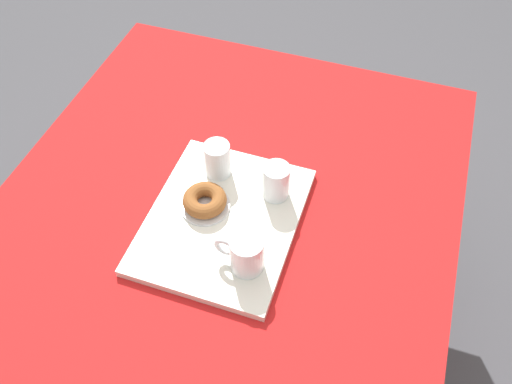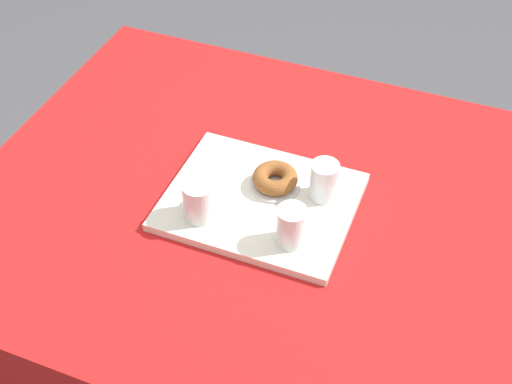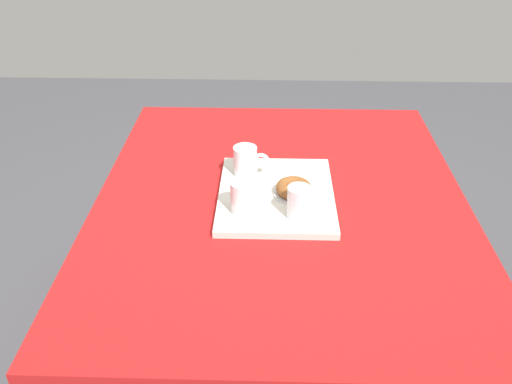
# 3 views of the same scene
# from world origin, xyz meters

# --- Properties ---
(ground_plane) EXTENTS (6.00, 6.00, 0.00)m
(ground_plane) POSITION_xyz_m (0.00, 0.00, 0.00)
(ground_plane) COLOR #47474C
(dining_table) EXTENTS (1.35, 1.10, 0.74)m
(dining_table) POSITION_xyz_m (0.00, 0.00, 0.64)
(dining_table) COLOR red
(dining_table) RESTS_ON ground
(serving_tray) EXTENTS (0.42, 0.34, 0.02)m
(serving_tray) POSITION_xyz_m (0.00, 0.02, 0.75)
(serving_tray) COLOR silver
(serving_tray) RESTS_ON dining_table
(tea_mug_left) EXTENTS (0.07, 0.11, 0.09)m
(tea_mug_left) POSITION_xyz_m (0.10, 0.11, 0.80)
(tea_mug_left) COLOR white
(tea_mug_left) RESTS_ON serving_tray
(water_glass_near) EXTENTS (0.06, 0.06, 0.09)m
(water_glass_near) POSITION_xyz_m (-0.11, 0.11, 0.80)
(water_glass_near) COLOR white
(water_glass_near) RESTS_ON serving_tray
(water_glass_far) EXTENTS (0.06, 0.06, 0.09)m
(water_glass_far) POSITION_xyz_m (-0.13, -0.04, 0.80)
(water_glass_far) COLOR white
(water_glass_far) RESTS_ON serving_tray
(donut_plate_left) EXTENTS (0.12, 0.12, 0.01)m
(donut_plate_left) POSITION_xyz_m (-0.02, -0.03, 0.76)
(donut_plate_left) COLOR silver
(donut_plate_left) RESTS_ON serving_tray
(sugar_donut_left) EXTENTS (0.10, 0.10, 0.04)m
(sugar_donut_left) POSITION_xyz_m (-0.02, -0.03, 0.78)
(sugar_donut_left) COLOR brown
(sugar_donut_left) RESTS_ON donut_plate_left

